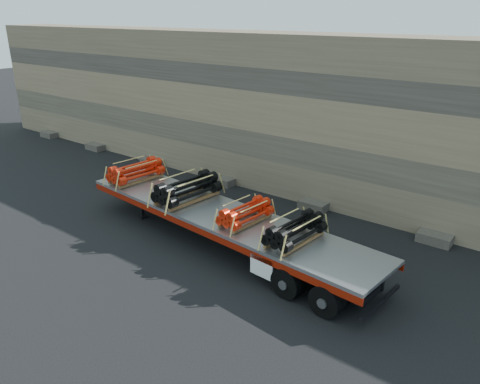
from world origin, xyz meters
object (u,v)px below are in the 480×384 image
(trailer, at_px, (221,229))
(bundle_midfront, at_px, (187,189))
(bundle_front, at_px, (136,172))
(bundle_rear, at_px, (295,231))
(bundle_midrear, at_px, (245,213))

(trailer, relative_size, bundle_midfront, 5.07)
(bundle_front, bearing_deg, bundle_rear, 0.00)
(bundle_front, distance_m, bundle_rear, 8.19)
(trailer, height_order, bundle_midrear, bundle_midrear)
(bundle_midfront, bearing_deg, bundle_front, 180.00)
(bundle_midrear, height_order, bundle_rear, bundle_rear)
(bundle_front, relative_size, bundle_midrear, 1.16)
(bundle_rear, bearing_deg, bundle_front, -180.00)
(bundle_midfront, distance_m, bundle_rear, 4.97)
(bundle_midfront, bearing_deg, trailer, 0.00)
(bundle_front, xyz_separation_m, bundle_rear, (8.16, -0.73, -0.03))
(bundle_front, bearing_deg, bundle_midrear, 0.00)
(trailer, bearing_deg, bundle_rear, 0.00)
(bundle_front, distance_m, bundle_midfront, 3.22)
(bundle_midfront, bearing_deg, bundle_midrear, 0.00)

